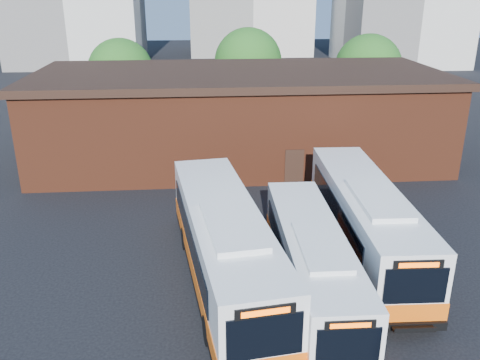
{
  "coord_description": "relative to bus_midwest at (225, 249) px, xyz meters",
  "views": [
    {
      "loc": [
        -2.92,
        -16.0,
        11.95
      ],
      "look_at": [
        -0.98,
        7.5,
        2.95
      ],
      "focal_mm": 38.0,
      "sensor_mm": 36.0,
      "label": 1
    }
  ],
  "objects": [
    {
      "name": "depot_building",
      "position": [
        2.03,
        17.25,
        1.57
      ],
      "size": [
        28.6,
        12.6,
        6.4
      ],
      "color": "#5E2816",
      "rests_on": "ground"
    },
    {
      "name": "bus_east",
      "position": [
        6.7,
        2.21,
        -0.07
      ],
      "size": [
        3.13,
        13.15,
        3.56
      ],
      "rotation": [
        0.0,
        0.0,
        -0.03
      ],
      "color": "white",
      "rests_on": "ground"
    },
    {
      "name": "bus_midwest",
      "position": [
        0.0,
        0.0,
        0.0
      ],
      "size": [
        4.53,
        13.83,
        3.71
      ],
      "rotation": [
        0.0,
        0.0,
        0.13
      ],
      "color": "white",
      "rests_on": "ground"
    },
    {
      "name": "ground",
      "position": [
        2.03,
        -2.75,
        -1.69
      ],
      "size": [
        220.0,
        220.0,
        0.0
      ],
      "primitive_type": "plane",
      "color": "black"
    },
    {
      "name": "tree_mid",
      "position": [
        4.03,
        31.25,
        3.39
      ],
      "size": [
        6.56,
        6.56,
        8.36
      ],
      "color": "#382314",
      "rests_on": "ground"
    },
    {
      "name": "bus_mideast",
      "position": [
        3.46,
        -1.15,
        -0.28
      ],
      "size": [
        2.56,
        11.45,
        3.1
      ],
      "rotation": [
        0.0,
        0.0,
        -0.02
      ],
      "color": "white",
      "rests_on": "ground"
    },
    {
      "name": "tree_east",
      "position": [
        15.03,
        28.25,
        3.15
      ],
      "size": [
        6.24,
        6.24,
        7.96
      ],
      "color": "#382314",
      "rests_on": "ground"
    },
    {
      "name": "tree_west",
      "position": [
        -7.97,
        29.25,
        2.96
      ],
      "size": [
        6.0,
        6.0,
        7.65
      ],
      "color": "#382314",
      "rests_on": "ground"
    }
  ]
}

